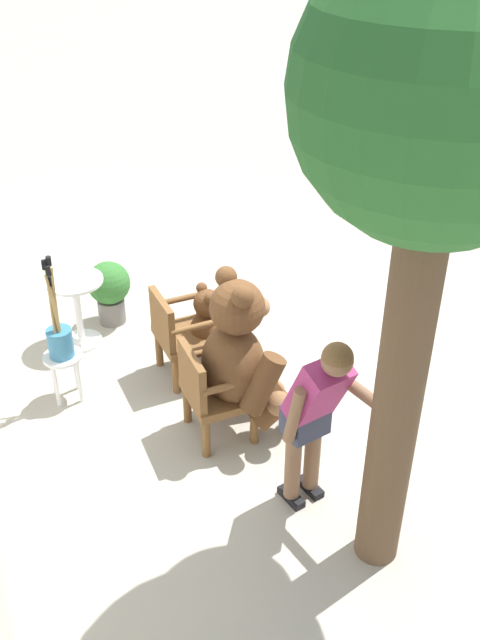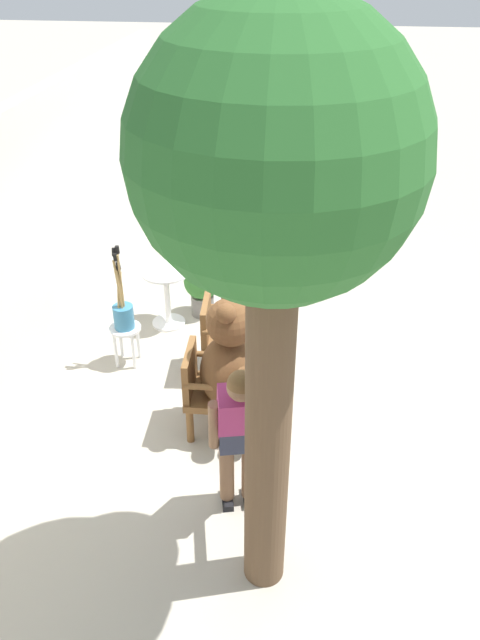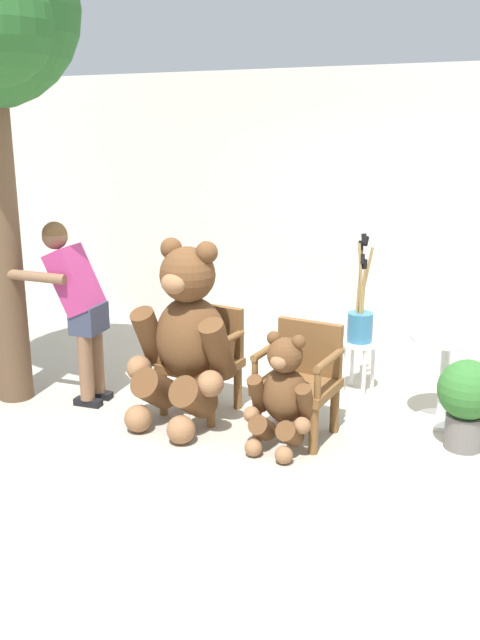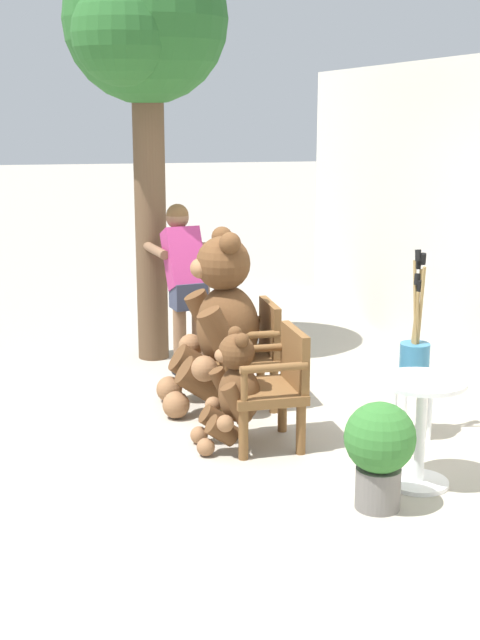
% 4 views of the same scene
% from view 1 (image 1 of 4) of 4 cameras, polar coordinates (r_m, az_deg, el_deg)
% --- Properties ---
extents(ground_plane, '(60.00, 60.00, 0.00)m').
position_cam_1_polar(ground_plane, '(6.56, 1.46, -5.40)').
color(ground_plane, '#A8A091').
extents(wooden_chair_left, '(0.58, 0.54, 0.86)m').
position_cam_1_polar(wooden_chair_left, '(5.79, -2.22, -5.58)').
color(wooden_chair_left, brown).
rests_on(wooden_chair_left, ground).
extents(wooden_chair_right, '(0.59, 0.56, 0.86)m').
position_cam_1_polar(wooden_chair_right, '(6.48, -4.74, -1.03)').
color(wooden_chair_right, brown).
rests_on(wooden_chair_right, ground).
extents(teddy_bear_large, '(0.88, 0.84, 1.46)m').
position_cam_1_polar(teddy_bear_large, '(5.71, 0.19, -2.97)').
color(teddy_bear_large, brown).
rests_on(teddy_bear_large, ground).
extents(teddy_bear_small, '(0.53, 0.51, 0.88)m').
position_cam_1_polar(teddy_bear_small, '(6.57, -2.34, -0.74)').
color(teddy_bear_small, brown).
rests_on(teddy_bear_small, ground).
extents(person_visitor, '(0.74, 0.59, 1.54)m').
position_cam_1_polar(person_visitor, '(4.91, 6.09, -7.06)').
color(person_visitor, black).
rests_on(person_visitor, ground).
extents(white_stool, '(0.34, 0.34, 0.46)m').
position_cam_1_polar(white_stool, '(6.42, -13.90, -3.51)').
color(white_stool, silver).
rests_on(white_stool, ground).
extents(brush_bucket, '(0.22, 0.22, 0.96)m').
position_cam_1_polar(brush_bucket, '(6.25, -14.27, -1.22)').
color(brush_bucket, teal).
rests_on(brush_bucket, white_stool).
extents(round_side_table, '(0.56, 0.56, 0.72)m').
position_cam_1_polar(round_side_table, '(7.09, -12.92, 1.26)').
color(round_side_table, white).
rests_on(round_side_table, ground).
extents(patio_tree, '(1.57, 1.50, 3.90)m').
position_cam_1_polar(patio_tree, '(3.68, 15.71, 15.65)').
color(patio_tree, brown).
rests_on(patio_tree, ground).
extents(potted_plant, '(0.44, 0.44, 0.68)m').
position_cam_1_polar(potted_plant, '(7.40, -10.42, 2.51)').
color(potted_plant, slate).
rests_on(potted_plant, ground).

